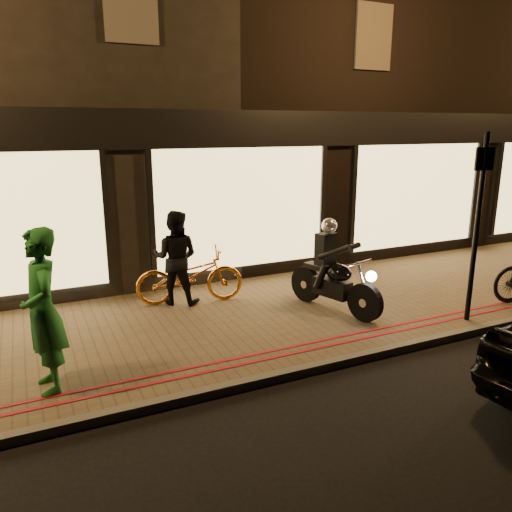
{
  "coord_description": "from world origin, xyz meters",
  "views": [
    {
      "loc": [
        -3.96,
        -5.12,
        3.19
      ],
      "look_at": [
        -0.54,
        2.17,
        1.1
      ],
      "focal_mm": 35.0,
      "sensor_mm": 36.0,
      "label": 1
    }
  ],
  "objects": [
    {
      "name": "sidewalk",
      "position": [
        0.0,
        2.0,
        0.06
      ],
      "size": [
        50.0,
        4.0,
        0.12
      ],
      "primitive_type": "cube",
      "color": "brown",
      "rests_on": "ground"
    },
    {
      "name": "building_row",
      "position": [
        -0.0,
        8.99,
        4.25
      ],
      "size": [
        48.0,
        10.11,
        8.5
      ],
      "color": "black",
      "rests_on": "ground"
    },
    {
      "name": "sign_post",
      "position": [
        2.44,
        0.36,
        1.8
      ],
      "size": [
        0.35,
        0.09,
        3.0
      ],
      "rotation": [
        0.0,
        0.0,
        -0.07
      ],
      "color": "black",
      "rests_on": "sidewalk"
    },
    {
      "name": "red_kerb_lines",
      "position": [
        0.0,
        0.55,
        0.12
      ],
      "size": [
        50.0,
        0.26,
        0.01
      ],
      "color": "maroon",
      "rests_on": "sidewalk"
    },
    {
      "name": "bicycle_gold",
      "position": [
        -1.41,
        3.09,
        0.62
      ],
      "size": [
        1.99,
        1.02,
        1.0
      ],
      "primitive_type": "imported",
      "rotation": [
        0.0,
        0.0,
        1.37
      ],
      "color": "orange",
      "rests_on": "sidewalk"
    },
    {
      "name": "motorcycle",
      "position": [
        0.68,
        1.68,
        0.73
      ],
      "size": [
        0.76,
        1.9,
        1.59
      ],
      "rotation": [
        0.0,
        0.0,
        0.28
      ],
      "color": "black",
      "rests_on": "sidewalk"
    },
    {
      "name": "person_dark",
      "position": [
        -1.63,
        3.16,
        0.96
      ],
      "size": [
        1.02,
        0.96,
        1.67
      ],
      "primitive_type": "imported",
      "rotation": [
        0.0,
        0.0,
        2.6
      ],
      "color": "black",
      "rests_on": "sidewalk"
    },
    {
      "name": "person_green",
      "position": [
        -3.89,
        0.86,
        1.11
      ],
      "size": [
        0.56,
        0.78,
        1.98
      ],
      "primitive_type": "imported",
      "rotation": [
        0.0,
        0.0,
        -1.44
      ],
      "color": "#1D6E29",
      "rests_on": "sidewalk"
    },
    {
      "name": "kerb_stone",
      "position": [
        0.0,
        0.05,
        0.06
      ],
      "size": [
        50.0,
        0.14,
        0.12
      ],
      "primitive_type": "cube",
      "color": "#59544C",
      "rests_on": "ground"
    },
    {
      "name": "ground",
      "position": [
        0.0,
        0.0,
        0.0
      ],
      "size": [
        90.0,
        90.0,
        0.0
      ],
      "primitive_type": "plane",
      "color": "black",
      "rests_on": "ground"
    }
  ]
}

